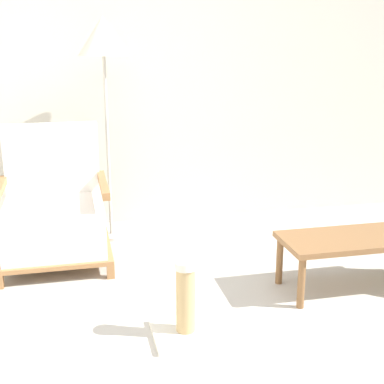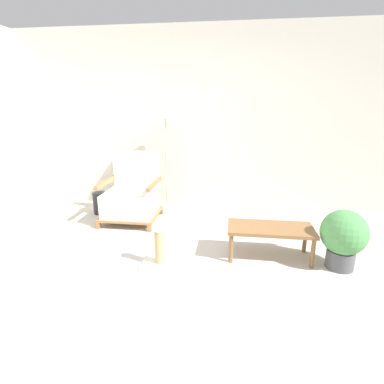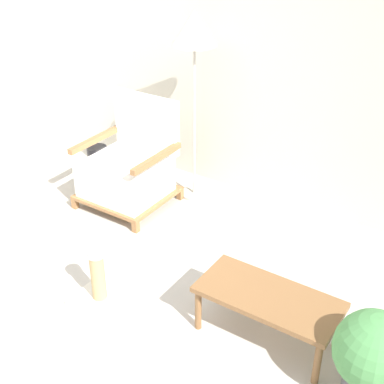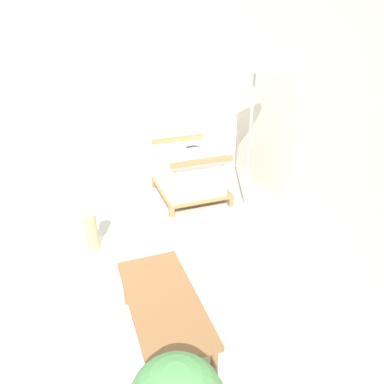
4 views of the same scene
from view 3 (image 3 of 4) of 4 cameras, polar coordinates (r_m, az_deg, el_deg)
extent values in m
plane|color=#B7B2A8|center=(3.71, -15.51, -14.60)|extent=(14.00, 14.00, 0.00)
cube|color=beige|center=(4.74, 4.91, 15.29)|extent=(8.00, 0.06, 2.70)
cube|color=olive|center=(4.93, -12.36, -1.19)|extent=(0.05, 0.05, 0.09)
cube|color=olive|center=(4.52, -6.03, -3.73)|extent=(0.05, 0.05, 0.09)
cube|color=olive|center=(5.34, -7.46, 1.82)|extent=(0.05, 0.05, 0.09)
cube|color=olive|center=(4.96, -1.28, -0.25)|extent=(0.05, 0.05, 0.09)
cube|color=olive|center=(4.89, -6.84, -0.11)|extent=(0.75, 0.71, 0.03)
cube|color=white|center=(4.80, -7.12, 1.56)|extent=(0.67, 0.61, 0.31)
cube|color=white|center=(4.85, -4.88, 7.41)|extent=(0.67, 0.08, 0.51)
cube|color=olive|center=(4.90, -10.27, 5.54)|extent=(0.05, 0.65, 0.05)
cube|color=olive|center=(4.49, -3.79, 3.63)|extent=(0.05, 0.65, 0.05)
cylinder|color=#B7B2A8|center=(5.04, 0.22, -0.16)|extent=(0.25, 0.25, 0.03)
cylinder|color=#B7B2A8|center=(4.73, 0.23, 7.26)|extent=(0.02, 0.02, 1.38)
cone|color=silver|center=(4.48, 0.26, 17.14)|extent=(0.37, 0.37, 0.28)
cube|color=brown|center=(3.38, 8.18, -11.05)|extent=(0.89, 0.42, 0.04)
cylinder|color=brown|center=(3.53, 0.67, -12.40)|extent=(0.04, 0.04, 0.31)
cylinder|color=brown|center=(3.29, 13.22, -17.35)|extent=(0.04, 0.04, 0.31)
cylinder|color=brown|center=(3.75, 3.51, -9.50)|extent=(0.04, 0.04, 0.31)
cylinder|color=brown|center=(3.52, 15.32, -13.81)|extent=(0.04, 0.04, 0.31)
cylinder|color=black|center=(5.37, -10.00, 3.17)|extent=(0.20, 0.20, 0.33)
sphere|color=#4C8E4C|center=(3.11, 18.89, -15.74)|extent=(0.45, 0.45, 0.45)
cube|color=beige|center=(3.88, -9.75, -11.11)|extent=(0.35, 0.35, 0.03)
cylinder|color=tan|center=(3.76, -10.00, -8.90)|extent=(0.10, 0.10, 0.35)
cylinder|color=beige|center=(3.64, -10.27, -6.48)|extent=(0.11, 0.11, 0.04)
camera|label=1|loc=(2.88, -58.94, -6.74)|focal=50.00mm
camera|label=2|loc=(1.83, -65.73, -21.92)|focal=28.00mm
camera|label=4|loc=(2.14, 50.29, 4.51)|focal=35.00mm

